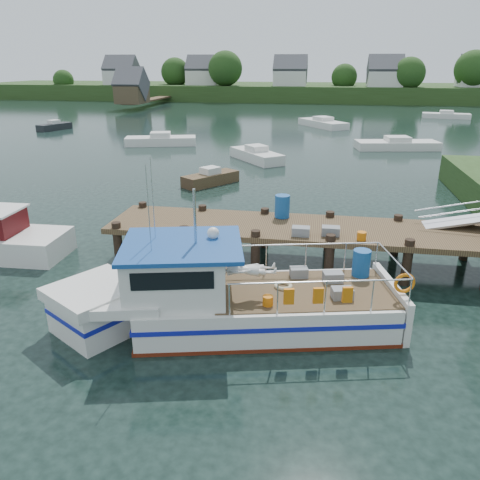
% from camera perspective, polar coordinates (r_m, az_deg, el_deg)
% --- Properties ---
extents(ground_plane, '(160.00, 160.00, 0.00)m').
position_cam_1_polar(ground_plane, '(17.49, 4.07, -2.46)').
color(ground_plane, black).
extents(far_shore, '(140.00, 42.55, 9.22)m').
position_cam_1_polar(far_shore, '(98.50, 9.37, 17.72)').
color(far_shore, '#2A451C').
rests_on(far_shore, ground).
extents(dock, '(16.60, 3.00, 4.78)m').
position_cam_1_polar(dock, '(17.41, 26.14, 3.14)').
color(dock, '#4F3C25').
rests_on(dock, ground).
extents(lobster_boat, '(9.79, 4.66, 4.70)m').
position_cam_1_polar(lobster_boat, '(12.87, -2.20, -7.19)').
color(lobster_boat, silver).
rests_on(lobster_boat, ground).
extents(moored_rowboat, '(3.15, 3.63, 1.05)m').
position_cam_1_polar(moored_rowboat, '(28.50, -3.61, 7.55)').
color(moored_rowboat, '#4F3C25').
rests_on(moored_rowboat, ground).
extents(moored_far, '(6.21, 2.91, 1.01)m').
position_cam_1_polar(moored_far, '(70.02, 23.83, 13.74)').
color(moored_far, silver).
rests_on(moored_far, ground).
extents(moored_a, '(6.53, 3.68, 1.14)m').
position_cam_1_polar(moored_a, '(43.32, -9.63, 11.90)').
color(moored_a, silver).
rests_on(moored_a, ground).
extents(moored_b, '(4.63, 5.23, 1.16)m').
position_cam_1_polar(moored_b, '(35.64, 2.02, 10.32)').
color(moored_b, silver).
rests_on(moored_b, ground).
extents(moored_c, '(7.14, 3.52, 1.08)m').
position_cam_1_polar(moored_c, '(42.74, 18.59, 10.98)').
color(moored_c, silver).
rests_on(moored_c, ground).
extents(moored_d, '(5.89, 6.99, 1.17)m').
position_cam_1_polar(moored_d, '(56.05, 10.07, 13.85)').
color(moored_d, silver).
rests_on(moored_d, ground).
extents(moored_e, '(2.56, 4.07, 1.06)m').
position_cam_1_polar(moored_e, '(56.63, -21.69, 12.77)').
color(moored_e, black).
rests_on(moored_e, ground).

